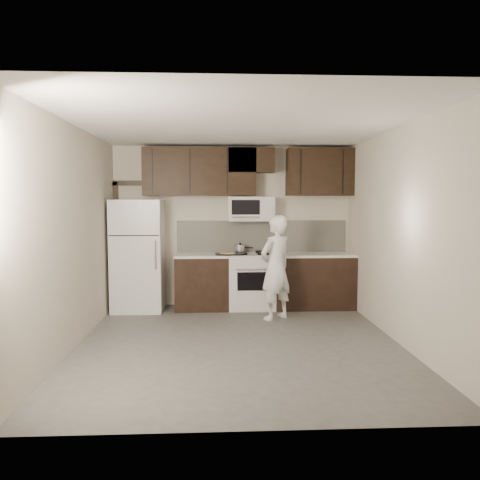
{
  "coord_description": "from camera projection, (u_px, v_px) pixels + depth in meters",
  "views": [
    {
      "loc": [
        -0.27,
        -5.73,
        1.78
      ],
      "look_at": [
        0.06,
        0.9,
        1.23
      ],
      "focal_mm": 35.0,
      "sensor_mm": 36.0,
      "label": 1
    }
  ],
  "objects": [
    {
      "name": "floor",
      "position": [
        239.0,
        343.0,
        5.86
      ],
      "size": [
        4.5,
        4.5,
        0.0
      ],
      "primitive_type": "plane",
      "color": "#4D4B48",
      "rests_on": "ground"
    },
    {
      "name": "back_wall",
      "position": [
        233.0,
        226.0,
        7.99
      ],
      "size": [
        4.0,
        0.0,
        4.0
      ],
      "primitive_type": "plane",
      "rotation": [
        1.57,
        0.0,
        0.0
      ],
      "color": "beige",
      "rests_on": "ground"
    },
    {
      "name": "ceiling",
      "position": [
        239.0,
        125.0,
        5.64
      ],
      "size": [
        4.5,
        4.5,
        0.0
      ],
      "primitive_type": "plane",
      "rotation": [
        3.14,
        0.0,
        0.0
      ],
      "color": "white",
      "rests_on": "back_wall"
    },
    {
      "name": "counter_run",
      "position": [
        270.0,
        281.0,
        7.78
      ],
      "size": [
        2.95,
        0.64,
        0.91
      ],
      "color": "black",
      "rests_on": "floor"
    },
    {
      "name": "stove",
      "position": [
        251.0,
        281.0,
        7.77
      ],
      "size": [
        0.76,
        0.66,
        0.94
      ],
      "color": "silver",
      "rests_on": "floor"
    },
    {
      "name": "backsplash",
      "position": [
        262.0,
        236.0,
        8.01
      ],
      "size": [
        2.9,
        0.02,
        0.54
      ],
      "primitive_type": "cube",
      "color": "beige",
      "rests_on": "counter_run"
    },
    {
      "name": "upper_cabinets",
      "position": [
        245.0,
        171.0,
        7.75
      ],
      "size": [
        3.48,
        0.35,
        0.78
      ],
      "color": "black",
      "rests_on": "back_wall"
    },
    {
      "name": "microwave",
      "position": [
        251.0,
        209.0,
        7.78
      ],
      "size": [
        0.76,
        0.42,
        0.4
      ],
      "color": "silver",
      "rests_on": "upper_cabinets"
    },
    {
      "name": "refrigerator",
      "position": [
        138.0,
        255.0,
        7.59
      ],
      "size": [
        0.8,
        0.76,
        1.8
      ],
      "color": "silver",
      "rests_on": "floor"
    },
    {
      "name": "door_trim",
      "position": [
        119.0,
        233.0,
        7.86
      ],
      "size": [
        0.5,
        0.08,
        2.12
      ],
      "color": "black",
      "rests_on": "floor"
    },
    {
      "name": "saucepan",
      "position": [
        240.0,
        249.0,
        7.86
      ],
      "size": [
        0.31,
        0.18,
        0.17
      ],
      "color": "silver",
      "rests_on": "stove"
    },
    {
      "name": "baking_tray",
      "position": [
        228.0,
        254.0,
        7.6
      ],
      "size": [
        0.41,
        0.31,
        0.02
      ],
      "primitive_type": "cube",
      "rotation": [
        0.0,
        0.0,
        0.02
      ],
      "color": "black",
      "rests_on": "counter_run"
    },
    {
      "name": "pizza",
      "position": [
        228.0,
        253.0,
        7.6
      ],
      "size": [
        0.28,
        0.28,
        0.02
      ],
      "primitive_type": "cylinder",
      "rotation": [
        0.0,
        0.0,
        0.02
      ],
      "color": "#C9B287",
      "rests_on": "baking_tray"
    },
    {
      "name": "person",
      "position": [
        276.0,
        268.0,
        7.01
      ],
      "size": [
        0.68,
        0.65,
        1.57
      ],
      "primitive_type": "imported",
      "rotation": [
        0.0,
        0.0,
        3.82
      ],
      "color": "white",
      "rests_on": "floor"
    }
  ]
}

